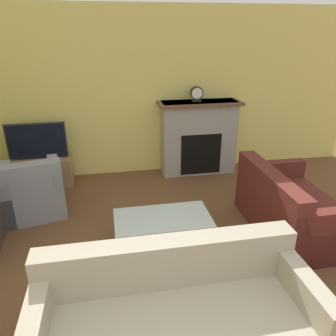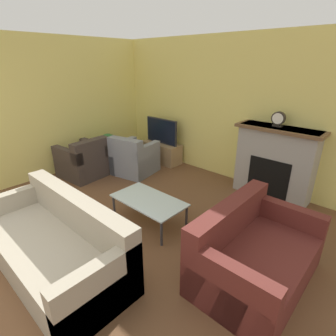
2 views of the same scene
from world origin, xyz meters
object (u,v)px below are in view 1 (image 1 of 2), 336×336
Objects in this scene: armchair_accent at (34,193)px; tv at (37,141)px; mantel_clock at (196,94)px; couch_sectional at (176,322)px; couch_loveseat at (291,210)px; coffee_table at (163,220)px.

tv is at bearing -98.93° from armchair_accent.
mantel_clock is at bearing 1.77° from tv.
tv is at bearing 114.28° from couch_sectional.
tv reaches higher than couch_loveseat.
armchair_accent is at bearing 145.74° from coffee_table.
couch_loveseat is (3.22, -1.94, -0.45)m from tv.
coffee_table is 4.42× the size of mantel_clock.
couch_loveseat is 1.35× the size of coffee_table.
armchair_accent is 3.83× the size of mantel_clock.
couch_sectional and armchair_accent have the same top height.
armchair_accent is at bearing 71.78° from couch_loveseat.
armchair_accent is (-1.45, 2.41, 0.01)m from couch_sectional.
coffee_table is (0.13, 1.33, 0.06)m from couch_sectional.
coffee_table is at bearing 134.20° from armchair_accent.
tv is 1.00m from armchair_accent.
couch_loveseat is 5.99× the size of mantel_clock.
coffee_table is (-1.60, -0.03, 0.06)m from couch_loveseat.
couch_sectional is 1.42× the size of couch_loveseat.
couch_loveseat and armchair_accent have the same top height.
couch_sectional is 8.50× the size of mantel_clock.
tv is 3.65m from couch_sectional.
couch_sectional is at bearing -95.61° from coffee_table.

